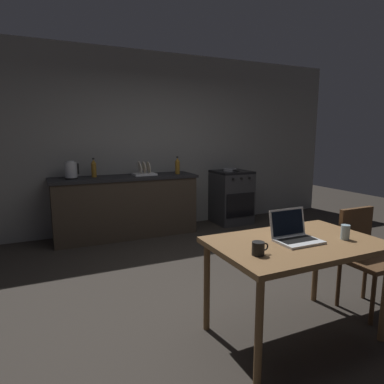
% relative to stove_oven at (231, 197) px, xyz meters
% --- Properties ---
extents(ground_plane, '(12.00, 12.00, 0.00)m').
position_rel_stove_oven_xyz_m(ground_plane, '(-1.32, -2.22, -0.46)').
color(ground_plane, '#2D2823').
extents(back_wall, '(6.40, 0.10, 2.83)m').
position_rel_stove_oven_xyz_m(back_wall, '(-1.02, 0.35, 0.96)').
color(back_wall, gray).
rests_on(back_wall, ground_plane).
extents(kitchen_counter, '(2.16, 0.64, 0.92)m').
position_rel_stove_oven_xyz_m(kitchen_counter, '(-1.87, 0.00, 0.00)').
color(kitchen_counter, '#382D23').
rests_on(kitchen_counter, ground_plane).
extents(stove_oven, '(0.60, 0.62, 0.92)m').
position_rel_stove_oven_xyz_m(stove_oven, '(0.00, 0.00, 0.00)').
color(stove_oven, '#2D2D30').
rests_on(stove_oven, ground_plane).
extents(dining_table, '(1.25, 0.80, 0.75)m').
position_rel_stove_oven_xyz_m(dining_table, '(-1.33, -3.10, 0.22)').
color(dining_table, brown).
rests_on(dining_table, ground_plane).
extents(chair, '(0.40, 0.40, 0.89)m').
position_rel_stove_oven_xyz_m(chair, '(-0.48, -3.02, 0.05)').
color(chair, '#4C331E').
rests_on(chair, ground_plane).
extents(laptop, '(0.32, 0.27, 0.22)m').
position_rel_stove_oven_xyz_m(laptop, '(-1.34, -3.10, 0.34)').
color(laptop, silver).
rests_on(laptop, dining_table).
extents(electric_kettle, '(0.19, 0.17, 0.25)m').
position_rel_stove_oven_xyz_m(electric_kettle, '(-2.62, 0.00, 0.58)').
color(electric_kettle, black).
rests_on(electric_kettle, kitchen_counter).
extents(bottle, '(0.07, 0.07, 0.28)m').
position_rel_stove_oven_xyz_m(bottle, '(-1.03, -0.05, 0.59)').
color(bottle, '#8C601E').
rests_on(bottle, kitchen_counter).
extents(frying_pan, '(0.24, 0.41, 0.05)m').
position_rel_stove_oven_xyz_m(frying_pan, '(-0.05, -0.03, 0.48)').
color(frying_pan, gray).
rests_on(frying_pan, stove_oven).
extents(coffee_mug, '(0.12, 0.08, 0.09)m').
position_rel_stove_oven_xyz_m(coffee_mug, '(-1.76, -3.23, 0.34)').
color(coffee_mug, black).
rests_on(coffee_mug, dining_table).
extents(drinking_glass, '(0.06, 0.06, 0.11)m').
position_rel_stove_oven_xyz_m(drinking_glass, '(-0.97, -3.22, 0.35)').
color(drinking_glass, '#99B7C6').
rests_on(drinking_glass, dining_table).
extents(dish_rack, '(0.34, 0.26, 0.21)m').
position_rel_stove_oven_xyz_m(dish_rack, '(-1.56, 0.00, 0.51)').
color(dish_rack, silver).
rests_on(dish_rack, kitchen_counter).
extents(bottle_b, '(0.07, 0.07, 0.28)m').
position_rel_stove_oven_xyz_m(bottle_b, '(-2.30, 0.08, 0.59)').
color(bottle_b, '#8C601E').
rests_on(bottle_b, kitchen_counter).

